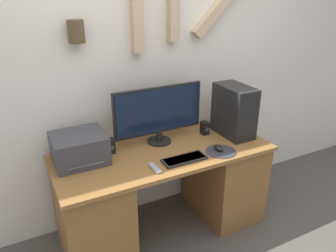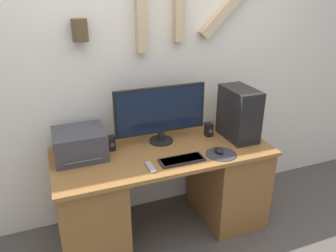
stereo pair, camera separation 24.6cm
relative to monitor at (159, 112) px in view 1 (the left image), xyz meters
name	(u,v)px [view 1 (the left image)]	position (x,y,z in m)	size (l,w,h in m)	color
wall_back	(141,61)	(-0.03, 0.25, 0.36)	(6.40, 0.16, 2.70)	silver
desk	(164,190)	(-0.04, -0.16, -0.62)	(1.68, 0.71, 0.75)	brown
monitor	(159,112)	(0.00, 0.00, 0.00)	(0.75, 0.19, 0.46)	black
keyboard	(184,159)	(0.03, -0.36, -0.25)	(0.33, 0.13, 0.02)	black
mousepad	(221,151)	(0.35, -0.37, -0.25)	(0.24, 0.24, 0.00)	#2D2D33
mouse	(218,148)	(0.34, -0.35, -0.23)	(0.06, 0.10, 0.04)	black
computer_tower	(234,111)	(0.62, -0.16, -0.04)	(0.21, 0.37, 0.43)	black
printer	(79,148)	(-0.65, -0.03, -0.15)	(0.37, 0.34, 0.21)	#38383D
speaker_left	(111,146)	(-0.41, 0.00, -0.20)	(0.05, 0.07, 0.11)	black
speaker_right	(205,128)	(0.41, -0.04, -0.20)	(0.05, 0.07, 0.11)	black
remote_control	(155,168)	(-0.22, -0.38, -0.25)	(0.04, 0.15, 0.02)	gray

